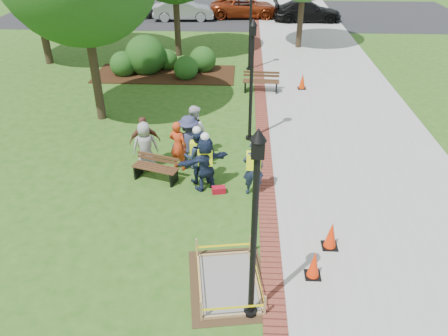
{
  "coord_description": "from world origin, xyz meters",
  "views": [
    {
      "loc": [
        1.0,
        -9.26,
        7.25
      ],
      "look_at": [
        0.5,
        1.2,
        1.0
      ],
      "focal_mm": 35.0,
      "sensor_mm": 36.0,
      "label": 1
    }
  ],
  "objects_px": {
    "hivis_worker_a": "(206,161)",
    "hivis_worker_b": "(253,166)",
    "bench_near": "(156,173)",
    "lamp_near": "(255,218)",
    "hivis_worker_c": "(198,155)",
    "wet_concrete_pad": "(228,276)",
    "cone_front": "(314,265)"
  },
  "relations": [
    {
      "from": "lamp_near",
      "to": "hivis_worker_c",
      "type": "bearing_deg",
      "value": 107.34
    },
    {
      "from": "bench_near",
      "to": "lamp_near",
      "type": "bearing_deg",
      "value": -60.34
    },
    {
      "from": "wet_concrete_pad",
      "to": "hivis_worker_b",
      "type": "xyz_separation_m",
      "value": [
        0.58,
        3.69,
        0.68
      ]
    },
    {
      "from": "wet_concrete_pad",
      "to": "hivis_worker_a",
      "type": "xyz_separation_m",
      "value": [
        -0.81,
        3.87,
        0.69
      ]
    },
    {
      "from": "bench_near",
      "to": "hivis_worker_c",
      "type": "relative_size",
      "value": 0.81
    },
    {
      "from": "hivis_worker_a",
      "to": "hivis_worker_c",
      "type": "xyz_separation_m",
      "value": [
        -0.27,
        0.38,
        0.0
      ]
    },
    {
      "from": "lamp_near",
      "to": "hivis_worker_a",
      "type": "relative_size",
      "value": 2.3
    },
    {
      "from": "hivis_worker_b",
      "to": "hivis_worker_a",
      "type": "bearing_deg",
      "value": 172.37
    },
    {
      "from": "bench_near",
      "to": "hivis_worker_a",
      "type": "xyz_separation_m",
      "value": [
        1.58,
        -0.39,
        0.67
      ]
    },
    {
      "from": "wet_concrete_pad",
      "to": "lamp_near",
      "type": "relative_size",
      "value": 0.59
    },
    {
      "from": "cone_front",
      "to": "hivis_worker_c",
      "type": "distance_m",
      "value": 4.98
    },
    {
      "from": "bench_near",
      "to": "lamp_near",
      "type": "xyz_separation_m",
      "value": [
        2.89,
        -5.07,
        2.23
      ]
    },
    {
      "from": "bench_near",
      "to": "hivis_worker_b",
      "type": "height_order",
      "value": "hivis_worker_b"
    },
    {
      "from": "bench_near",
      "to": "hivis_worker_c",
      "type": "xyz_separation_m",
      "value": [
        1.31,
        -0.01,
        0.68
      ]
    },
    {
      "from": "cone_front",
      "to": "lamp_near",
      "type": "xyz_separation_m",
      "value": [
        -1.42,
        -1.13,
        2.13
      ]
    },
    {
      "from": "wet_concrete_pad",
      "to": "hivis_worker_c",
      "type": "bearing_deg",
      "value": 104.26
    },
    {
      "from": "cone_front",
      "to": "lamp_near",
      "type": "bearing_deg",
      "value": -141.56
    },
    {
      "from": "hivis_worker_a",
      "to": "hivis_worker_b",
      "type": "relative_size",
      "value": 1.0
    },
    {
      "from": "lamp_near",
      "to": "hivis_worker_a",
      "type": "xyz_separation_m",
      "value": [
        -1.31,
        4.68,
        -1.56
      ]
    },
    {
      "from": "wet_concrete_pad",
      "to": "hivis_worker_c",
      "type": "distance_m",
      "value": 4.44
    },
    {
      "from": "hivis_worker_b",
      "to": "hivis_worker_c",
      "type": "xyz_separation_m",
      "value": [
        -1.66,
        0.57,
        0.01
      ]
    },
    {
      "from": "hivis_worker_b",
      "to": "hivis_worker_c",
      "type": "bearing_deg",
      "value": 161.11
    },
    {
      "from": "hivis_worker_c",
      "to": "cone_front",
      "type": "bearing_deg",
      "value": -52.63
    },
    {
      "from": "cone_front",
      "to": "hivis_worker_c",
      "type": "xyz_separation_m",
      "value": [
        -3.0,
        3.93,
        0.58
      ]
    },
    {
      "from": "wet_concrete_pad",
      "to": "bench_near",
      "type": "relative_size",
      "value": 1.69
    },
    {
      "from": "hivis_worker_a",
      "to": "hivis_worker_b",
      "type": "bearing_deg",
      "value": -7.63
    },
    {
      "from": "bench_near",
      "to": "hivis_worker_c",
      "type": "distance_m",
      "value": 1.47
    },
    {
      "from": "bench_near",
      "to": "lamp_near",
      "type": "relative_size",
      "value": 0.35
    },
    {
      "from": "lamp_near",
      "to": "hivis_worker_b",
      "type": "distance_m",
      "value": 4.76
    },
    {
      "from": "lamp_near",
      "to": "hivis_worker_c",
      "type": "height_order",
      "value": "lamp_near"
    },
    {
      "from": "hivis_worker_c",
      "to": "hivis_worker_a",
      "type": "bearing_deg",
      "value": -54.84
    },
    {
      "from": "cone_front",
      "to": "hivis_worker_a",
      "type": "height_order",
      "value": "hivis_worker_a"
    }
  ]
}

